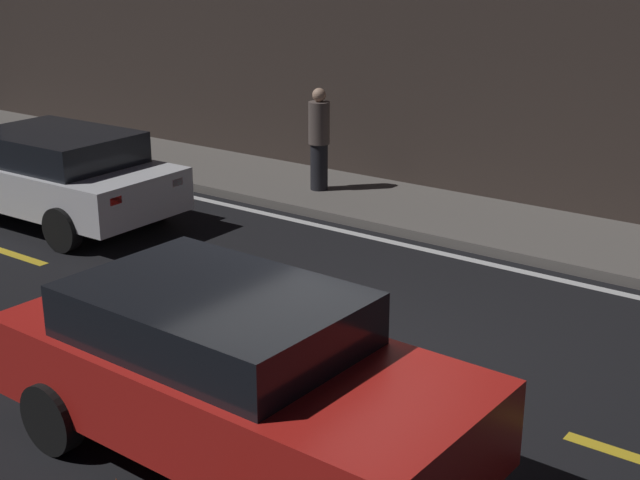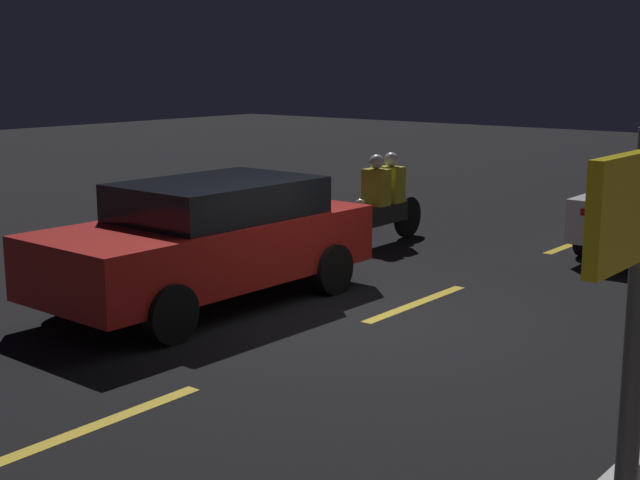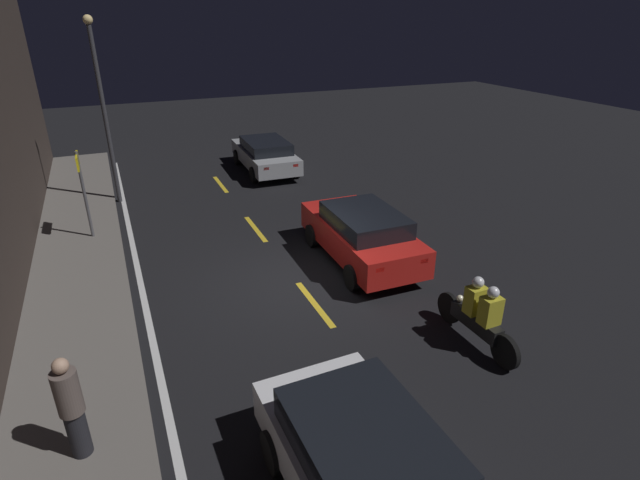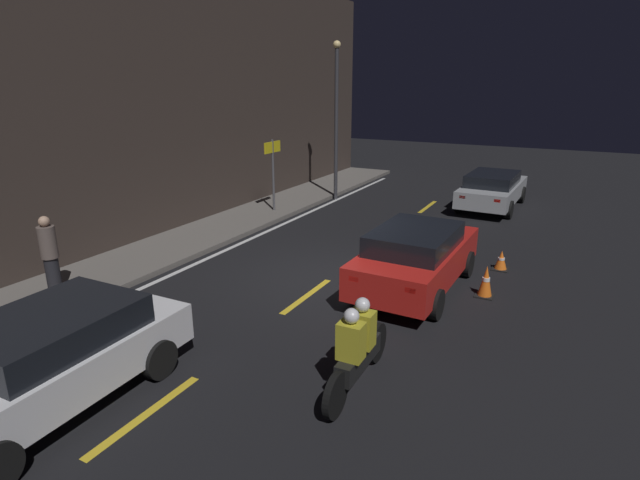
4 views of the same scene
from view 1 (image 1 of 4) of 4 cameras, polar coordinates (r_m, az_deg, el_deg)
The scene contains 7 objects.
ground_plane at distance 9.00m, azimuth 0.44°, elevation -7.51°, with size 56.00×56.00×0.00m, color black.
raised_curb at distance 12.85m, azimuth 13.03°, elevation 0.51°, with size 28.00×2.16×0.14m.
lane_dash_c at distance 9.56m, azimuth -4.44°, elevation -5.90°, with size 2.00×0.14×0.01m.
lane_solid_kerb at distance 11.72m, azimuth 10.36°, elevation -1.42°, with size 25.20×0.14×0.01m.
sedan_white at distance 13.65m, azimuth -16.78°, elevation 4.15°, with size 4.11×1.97×1.36m.
taxi_red at distance 7.08m, azimuth -5.71°, elevation -8.38°, with size 4.10×1.91×1.42m.
pedestrian at distance 14.23m, azimuth -0.06°, elevation 6.50°, with size 0.34×0.34×1.64m.
Camera 1 is at (4.74, -6.53, 3.97)m, focal length 50.00 mm.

